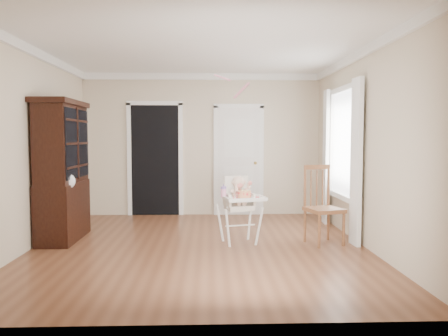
{
  "coord_description": "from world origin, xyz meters",
  "views": [
    {
      "loc": [
        0.13,
        -5.88,
        1.49
      ],
      "look_at": [
        0.34,
        0.08,
        1.07
      ],
      "focal_mm": 35.0,
      "sensor_mm": 36.0,
      "label": 1
    }
  ],
  "objects_px": {
    "sippy_cup": "(224,192)",
    "dining_chair": "(323,207)",
    "high_chair": "(239,201)",
    "china_cabinet": "(63,171)",
    "cake": "(245,195)"
  },
  "relations": [
    {
      "from": "high_chair",
      "to": "dining_chair",
      "type": "height_order",
      "value": "dining_chair"
    },
    {
      "from": "china_cabinet",
      "to": "cake",
      "type": "bearing_deg",
      "value": -11.95
    },
    {
      "from": "sippy_cup",
      "to": "high_chair",
      "type": "bearing_deg",
      "value": 29.5
    },
    {
      "from": "high_chair",
      "to": "sippy_cup",
      "type": "relative_size",
      "value": 5.02
    },
    {
      "from": "sippy_cup",
      "to": "china_cabinet",
      "type": "xyz_separation_m",
      "value": [
        -2.32,
        0.43,
        0.26
      ]
    },
    {
      "from": "high_chair",
      "to": "sippy_cup",
      "type": "height_order",
      "value": "high_chair"
    },
    {
      "from": "high_chair",
      "to": "china_cabinet",
      "type": "bearing_deg",
      "value": 159.69
    },
    {
      "from": "high_chair",
      "to": "china_cabinet",
      "type": "xyz_separation_m",
      "value": [
        -2.54,
        0.31,
        0.42
      ]
    },
    {
      "from": "china_cabinet",
      "to": "dining_chair",
      "type": "height_order",
      "value": "china_cabinet"
    },
    {
      "from": "sippy_cup",
      "to": "dining_chair",
      "type": "distance_m",
      "value": 1.42
    },
    {
      "from": "china_cabinet",
      "to": "dining_chair",
      "type": "distance_m",
      "value": 3.76
    },
    {
      "from": "high_chair",
      "to": "dining_chair",
      "type": "bearing_deg",
      "value": -15.31
    },
    {
      "from": "sippy_cup",
      "to": "china_cabinet",
      "type": "relative_size",
      "value": 0.1
    },
    {
      "from": "cake",
      "to": "dining_chair",
      "type": "distance_m",
      "value": 1.16
    },
    {
      "from": "cake",
      "to": "china_cabinet",
      "type": "distance_m",
      "value": 2.67
    }
  ]
}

